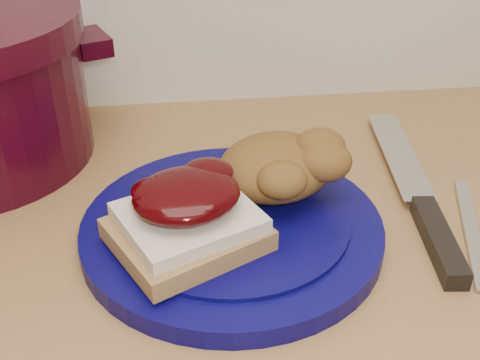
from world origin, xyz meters
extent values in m
cylinder|color=#070440|center=(0.01, 1.49, 0.91)|extent=(0.36, 0.36, 0.02)
cube|color=olive|center=(-0.04, 1.46, 0.93)|extent=(0.15, 0.15, 0.02)
cube|color=beige|center=(-0.03, 1.46, 0.95)|extent=(0.14, 0.13, 0.01)
ellipsoid|color=black|center=(-0.03, 1.46, 0.97)|extent=(0.12, 0.11, 0.03)
ellipsoid|color=brown|center=(0.05, 1.53, 0.95)|extent=(0.14, 0.13, 0.06)
cube|color=black|center=(0.19, 1.45, 0.91)|extent=(0.04, 0.12, 0.02)
cube|color=silver|center=(0.21, 1.61, 0.91)|extent=(0.06, 0.20, 0.00)
cube|color=silver|center=(0.23, 1.47, 0.90)|extent=(0.07, 0.17, 0.00)
cube|color=black|center=(-0.13, 1.74, 1.01)|extent=(0.06, 0.07, 0.02)
camera|label=1|loc=(-0.04, 1.04, 1.24)|focal=45.00mm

